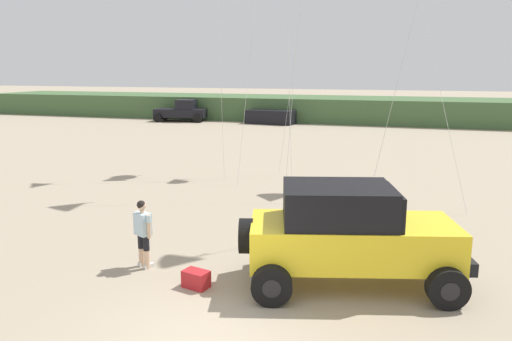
# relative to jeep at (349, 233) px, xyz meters

# --- Properties ---
(ground_plane) EXTENTS (220.00, 220.00, 0.00)m
(ground_plane) POSITION_rel_jeep_xyz_m (-2.05, -2.91, -1.20)
(ground_plane) COLOR gray
(dune_ridge) EXTENTS (90.00, 7.64, 2.13)m
(dune_ridge) POSITION_rel_jeep_xyz_m (3.48, 35.95, -0.14)
(dune_ridge) COLOR #426038
(dune_ridge) RESTS_ON ground_plane
(jeep) EXTENTS (5.02, 3.41, 2.26)m
(jeep) POSITION_rel_jeep_xyz_m (0.00, 0.00, 0.00)
(jeep) COLOR yellow
(jeep) RESTS_ON ground_plane
(person_watching) EXTENTS (0.57, 0.43, 1.67)m
(person_watching) POSITION_rel_jeep_xyz_m (-4.81, -0.45, -0.26)
(person_watching) COLOR #DBB28E
(person_watching) RESTS_ON ground_plane
(cooler_box) EXTENTS (0.63, 0.48, 0.38)m
(cooler_box) POSITION_rel_jeep_xyz_m (-3.16, -1.11, -1.01)
(cooler_box) COLOR #B21E23
(cooler_box) RESTS_ON ground_plane
(distant_pickup) EXTENTS (4.86, 3.11, 1.98)m
(distant_pickup) POSITION_rel_jeep_xyz_m (-18.77, 30.92, -0.26)
(distant_pickup) COLOR black
(distant_pickup) RESTS_ON ground_plane
(distant_sedan) EXTENTS (4.37, 2.19, 1.20)m
(distant_sedan) POSITION_rel_jeep_xyz_m (-10.48, 31.25, -0.60)
(distant_sedan) COLOR black
(distant_sedan) RESTS_ON ground_plane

